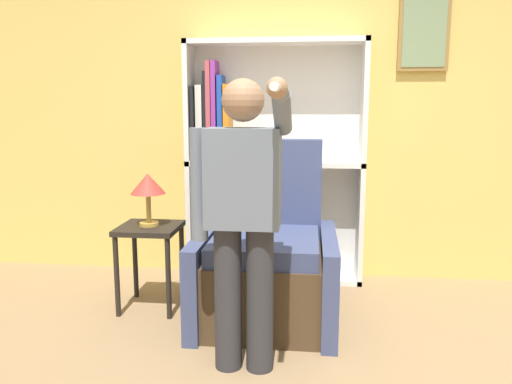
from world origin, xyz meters
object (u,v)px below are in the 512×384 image
Objects in this scene: person_standing at (243,211)px; side_table at (150,241)px; armchair at (267,264)px; bookcase at (252,169)px; table_lamp at (148,186)px.

person_standing is 2.60× the size of side_table.
side_table is (-0.84, 0.06, 0.12)m from armchair.
bookcase is 1.24× the size of person_standing.
side_table is 1.63× the size of table_lamp.
person_standing is at bearing -45.24° from table_lamp.
side_table is 0.40m from table_lamp.
armchair is 0.90m from person_standing.
person_standing reaches higher than table_lamp.
bookcase is 0.99m from table_lamp.
table_lamp is (0.00, 0.00, 0.40)m from side_table.
person_standing is (-0.06, -0.73, 0.52)m from armchair.
table_lamp is (-0.65, -0.74, -0.04)m from bookcase.
bookcase reaches higher than person_standing.
armchair is at bearing -3.79° from side_table.
side_table is (-0.78, 0.79, -0.40)m from person_standing.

